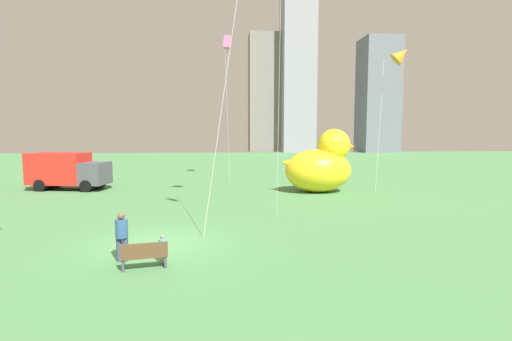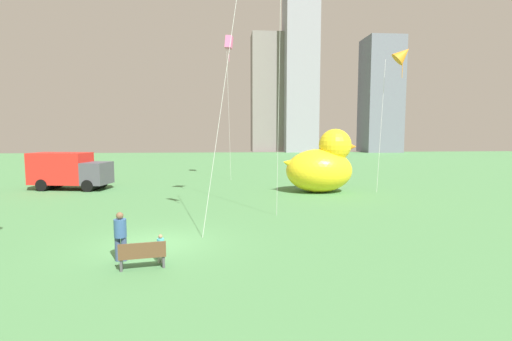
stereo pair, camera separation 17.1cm
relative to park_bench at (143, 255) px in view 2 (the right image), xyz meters
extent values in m
plane|color=#4B844C|center=(-0.04, 2.83, -0.47)|extent=(140.00, 140.00, 0.00)
cube|color=brown|center=(-0.01, 0.07, -0.05)|extent=(1.53, 0.72, 0.06)
cube|color=brown|center=(0.02, -0.12, 0.21)|extent=(1.46, 0.33, 0.45)
cube|color=#47474C|center=(-0.66, -0.05, -0.27)|extent=(0.15, 0.38, 0.39)
cube|color=#47474C|center=(0.63, 0.20, -0.27)|extent=(0.15, 0.38, 0.39)
cylinder|color=#38476B|center=(-1.02, 0.88, -0.05)|extent=(0.19, 0.19, 0.83)
cylinder|color=#38476B|center=(-0.81, 0.88, -0.05)|extent=(0.19, 0.19, 0.83)
cylinder|color=#33598C|center=(-0.91, 0.88, 0.68)|extent=(0.42, 0.42, 0.62)
sphere|color=brown|center=(-0.91, 0.88, 1.11)|extent=(0.24, 0.24, 0.24)
cylinder|color=silver|center=(0.43, 0.55, -0.23)|extent=(0.11, 0.11, 0.48)
cylinder|color=silver|center=(0.55, 0.55, -0.23)|extent=(0.11, 0.11, 0.48)
cylinder|color=#4CBFC6|center=(0.49, 0.55, 0.19)|extent=(0.24, 0.24, 0.36)
sphere|color=#A87C5B|center=(0.49, 0.55, 0.44)|extent=(0.14, 0.14, 0.14)
ellipsoid|color=yellow|center=(9.63, 15.27, 1.13)|extent=(4.90, 3.62, 3.19)
sphere|color=yellow|center=(10.80, 15.27, 3.01)|extent=(2.38, 2.38, 2.38)
cone|color=orange|center=(11.87, 15.27, 2.90)|extent=(1.07, 1.07, 1.07)
cone|color=yellow|center=(7.50, 15.27, 1.66)|extent=(1.46, 1.28, 1.54)
cube|color=red|center=(-10.00, 18.30, 1.18)|extent=(4.56, 3.02, 2.40)
cube|color=#4C4C56|center=(-7.12, 17.78, 0.82)|extent=(2.02, 2.56, 1.68)
cylinder|color=black|center=(-7.32, 17.81, -0.02)|extent=(1.31, 2.52, 0.90)
cylinder|color=black|center=(-10.88, 18.46, -0.02)|extent=(1.31, 2.52, 0.90)
cube|color=gray|center=(13.96, 77.89, 13.06)|extent=(9.71, 6.37, 27.06)
cube|color=gray|center=(19.96, 74.64, 17.08)|extent=(7.35, 7.53, 35.09)
cube|color=slate|center=(37.96, 72.11, 12.21)|extent=(8.00, 7.82, 25.36)
cylinder|color=silver|center=(2.66, 4.35, 5.79)|extent=(1.91, 1.65, 12.52)
cylinder|color=silver|center=(3.09, 23.05, 5.80)|extent=(0.36, 0.15, 12.53)
cube|color=pink|center=(3.15, 23.21, 12.06)|extent=(0.82, 0.86, 1.22)
cylinder|color=pink|center=(3.15, 23.21, 11.16)|extent=(0.04, 0.04, 1.60)
cylinder|color=silver|center=(14.55, 15.96, 4.58)|extent=(1.38, 2.38, 10.10)
cone|color=orange|center=(15.73, 15.28, 9.62)|extent=(1.79, 1.48, 1.55)
cylinder|color=orange|center=(15.73, 15.28, 8.72)|extent=(0.04, 0.04, 1.60)
cylinder|color=silver|center=(5.38, 6.61, 7.79)|extent=(0.07, 1.82, 16.52)
camera|label=1|loc=(2.49, -12.18, 3.93)|focal=26.69mm
camera|label=2|loc=(2.66, -12.19, 3.93)|focal=26.69mm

